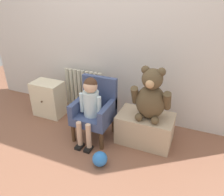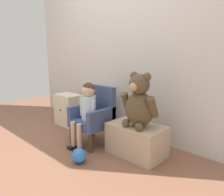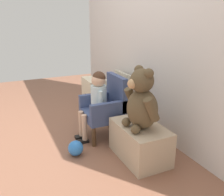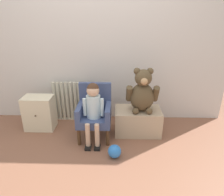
% 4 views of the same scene
% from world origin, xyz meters
% --- Properties ---
extents(ground_plane, '(6.00, 6.00, 0.00)m').
position_xyz_m(ground_plane, '(0.00, 0.00, 0.00)').
color(ground_plane, brown).
extents(back_wall, '(3.80, 0.05, 2.40)m').
position_xyz_m(back_wall, '(0.00, 1.16, 1.20)').
color(back_wall, silver).
rests_on(back_wall, ground_plane).
extents(radiator, '(0.56, 0.05, 0.59)m').
position_xyz_m(radiator, '(-0.35, 1.03, 0.29)').
color(radiator, beige).
rests_on(radiator, ground_plane).
extents(small_dresser, '(0.39, 0.28, 0.47)m').
position_xyz_m(small_dresser, '(-0.74, 0.76, 0.23)').
color(small_dresser, beige).
rests_on(small_dresser, ground_plane).
extents(child_armchair, '(0.41, 0.41, 0.69)m').
position_xyz_m(child_armchair, '(0.04, 0.59, 0.35)').
color(child_armchair, '#3D4B75').
rests_on(child_armchair, ground_plane).
extents(child_figure, '(0.25, 0.35, 0.75)m').
position_xyz_m(child_figure, '(0.04, 0.48, 0.49)').
color(child_figure, silver).
rests_on(child_figure, ground_plane).
extents(low_bench, '(0.60, 0.37, 0.33)m').
position_xyz_m(low_bench, '(0.60, 0.69, 0.17)').
color(low_bench, tan).
rests_on(low_bench, ground_plane).
extents(large_teddy_bear, '(0.41, 0.29, 0.56)m').
position_xyz_m(large_teddy_bear, '(0.64, 0.67, 0.58)').
color(large_teddy_bear, brown).
rests_on(large_teddy_bear, low_bench).
extents(toy_ball, '(0.15, 0.15, 0.15)m').
position_xyz_m(toy_ball, '(0.31, 0.15, 0.07)').
color(toy_ball, blue).
rests_on(toy_ball, ground_plane).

